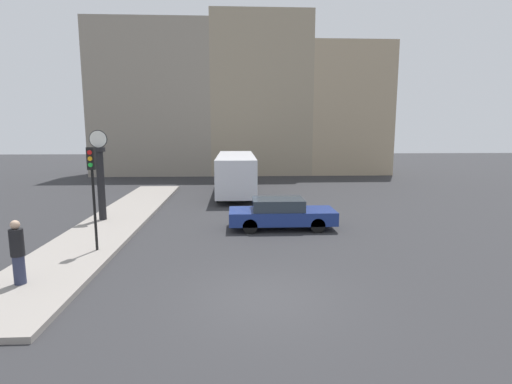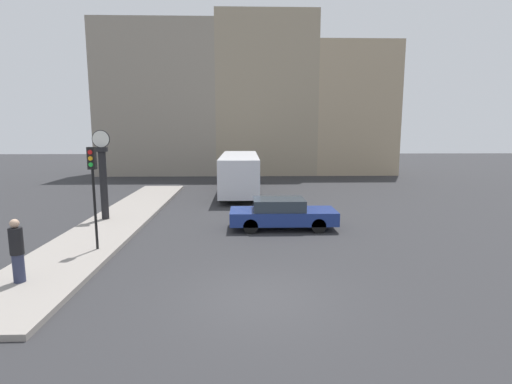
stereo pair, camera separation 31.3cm
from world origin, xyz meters
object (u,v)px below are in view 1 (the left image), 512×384
object	(u,v)px
traffic_light_near	(92,177)
street_clock	(101,177)
sedan_car	(281,213)
bus_distant	(236,172)
pedestrian_black_jacket	(18,252)

from	to	relation	value
traffic_light_near	street_clock	size ratio (longest dim) A/B	0.87
sedan_car	bus_distant	distance (m)	9.81
street_clock	pedestrian_black_jacket	world-z (taller)	street_clock
bus_distant	traffic_light_near	xyz separation A→B (m)	(-4.87, -12.91, 1.23)
bus_distant	street_clock	world-z (taller)	street_clock
traffic_light_near	street_clock	distance (m)	5.01
street_clock	pedestrian_black_jacket	bearing A→B (deg)	-87.76
street_clock	sedan_car	bearing A→B (deg)	-10.16
traffic_light_near	pedestrian_black_jacket	size ratio (longest dim) A/B	2.01
traffic_light_near	street_clock	bearing A→B (deg)	105.65
sedan_car	bus_distant	world-z (taller)	bus_distant
street_clock	pedestrian_black_jacket	size ratio (longest dim) A/B	2.32
sedan_car	bus_distant	bearing A→B (deg)	101.55
bus_distant	street_clock	bearing A→B (deg)	-127.46
traffic_light_near	sedan_car	bearing A→B (deg)	25.99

